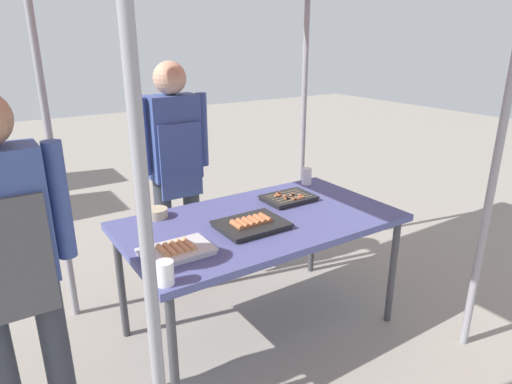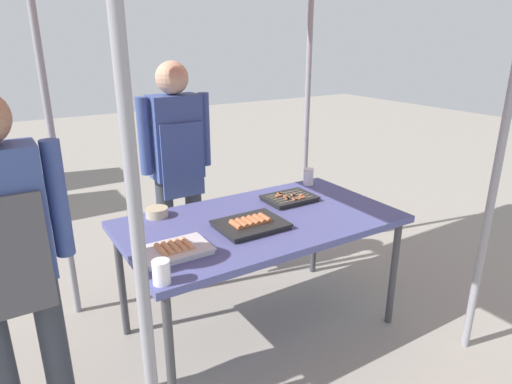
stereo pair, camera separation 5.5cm
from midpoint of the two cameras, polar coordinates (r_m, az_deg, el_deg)
name	(u,v)px [view 1 (the left image)]	position (r m, az deg, el deg)	size (l,w,h in m)	color
ground_plane	(260,327)	(2.97, 0.00, -16.89)	(18.00, 18.00, 0.00)	gray
stall_table	(261,227)	(2.62, 0.00, -4.49)	(1.60, 0.90, 0.75)	#4C518C
tray_grilled_sausages	(251,224)	(2.47, -1.23, -4.17)	(0.37, 0.29, 0.05)	black
tray_meat_skewers	(288,198)	(2.88, 3.64, -0.78)	(0.32, 0.24, 0.04)	black
tray_pork_links	(177,251)	(2.22, -10.84, -7.41)	(0.34, 0.23, 0.05)	silver
condiment_bowl	(156,213)	(2.68, -13.21, -2.65)	(0.13, 0.13, 0.05)	#BFB28C
drink_cup_near_edge	(306,176)	(3.21, 5.99, 2.01)	(0.07, 0.07, 0.12)	white
drink_cup_by_wok	(165,273)	(1.97, -12.38, -10.11)	(0.08, 0.08, 0.11)	white
vendor_woman	(175,158)	(3.16, -10.84, 4.24)	(0.52, 0.23, 1.61)	#333842
customer_nearby	(8,253)	(2.08, -29.83, -6.75)	(0.52, 0.23, 1.58)	#333842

